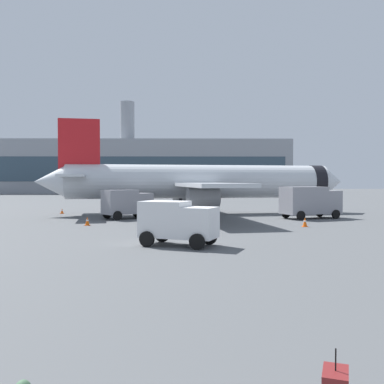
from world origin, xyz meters
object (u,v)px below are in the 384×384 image
Objects in this scene: safety_cone_near at (309,212)px; safety_cone_far at (305,222)px; airplane_at_gate at (199,182)px; service_truck at (127,203)px; fuel_truck at (310,201)px; safety_cone_mid at (62,211)px; safety_cone_outer at (87,221)px; cargo_van at (178,221)px.

safety_cone_far reaches higher than safety_cone_near.
airplane_at_gate is 9.78m from service_truck.
service_truck reaches higher than safety_cone_near.
airplane_at_gate is 12.96m from safety_cone_near.
fuel_truck reaches higher than safety_cone_mid.
fuel_truck is (10.99, -6.06, -1.88)m from airplane_at_gate.
airplane_at_gate is 5.52× the size of fuel_truck.
airplane_at_gate reaches higher than safety_cone_mid.
safety_cone_mid is at bearing 149.00° from safety_cone_far.
safety_cone_outer is at bearing -127.90° from airplane_at_gate.
safety_cone_mid is 14.61m from safety_cone_outer.
cargo_van is (-12.89, -18.12, -0.32)m from fuel_truck.
safety_cone_far is (-4.14, -13.43, 0.11)m from safety_cone_near.
service_truck is 20.74m from safety_cone_near.
safety_cone_outer is at bearing 124.53° from cargo_van.
fuel_truck is (18.40, -0.02, 0.16)m from service_truck.
safety_cone_outer is at bearing -110.22° from service_truck.
safety_cone_outer is (-2.43, -6.60, -1.23)m from service_truck.
airplane_at_gate is 16.21m from safety_cone_mid.
safety_cone_far is at bearing -58.91° from airplane_at_gate.
safety_cone_outer reaches higher than safety_cone_mid.
airplane_at_gate is 16.36m from safety_cone_outer.
safety_cone_outer is at bearing -65.76° from safety_cone_mid.
safety_cone_mid is at bearing 141.42° from service_truck.
service_truck reaches higher than safety_cone_far.
cargo_van reaches higher than safety_cone_mid.
safety_cone_mid is at bearing 119.28° from cargo_van.
service_truck reaches higher than safety_cone_outer.
fuel_truck is 8.54× the size of safety_cone_outer.
cargo_van is at bearing -134.85° from safety_cone_far.
airplane_at_gate is at bearing -2.45° from safety_cone_mid.
safety_cone_near is (14.41, 23.75, -1.15)m from cargo_van.
safety_cone_mid is 0.80× the size of safety_cone_outer.
safety_cone_outer is at bearing -151.35° from safety_cone_near.
airplane_at_gate is 16.52m from safety_cone_far.
service_truck is at bearing 153.63° from safety_cone_far.
safety_cone_near is 25.47m from safety_cone_outer.
fuel_truck reaches higher than cargo_van.
cargo_van is (5.51, -18.14, -0.16)m from service_truck.
service_truck is 18.41m from fuel_truck.
safety_cone_outer is (-18.21, 1.22, -0.03)m from safety_cone_far.
fuel_truck is 7.95× the size of safety_cone_far.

